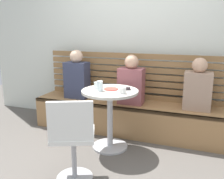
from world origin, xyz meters
TOP-DOWN VIEW (x-y plane):
  - ground at (0.00, 0.00)m, footprint 8.00×8.00m
  - back_wall at (0.00, 1.64)m, footprint 5.20×0.10m
  - booth_bench at (0.00, 1.20)m, footprint 2.70×0.52m
  - booth_backrest at (0.00, 1.44)m, footprint 2.65×0.04m
  - cafe_table at (-0.05, 0.66)m, footprint 0.68×0.68m
  - white_chair at (-0.12, -0.15)m, footprint 0.53×0.53m
  - person_adult at (-0.78, 1.20)m, footprint 0.34×0.22m
  - person_child_left at (0.06, 1.18)m, footprint 0.34×0.22m
  - person_child_middle at (0.93, 1.22)m, footprint 0.34×0.22m
  - cup_glass_short at (-0.23, 0.69)m, footprint 0.08×0.08m
  - cup_glass_tall at (-0.15, 0.58)m, footprint 0.07×0.07m
  - cup_ceramic_white at (0.13, 0.57)m, footprint 0.08×0.08m
  - plate_small at (-0.05, 0.70)m, footprint 0.17×0.17m
  - phone_on_table at (0.13, 0.78)m, footprint 0.12×0.16m

SIDE VIEW (x-z plane):
  - ground at x=0.00m, z-range 0.00..0.00m
  - booth_bench at x=0.00m, z-range 0.00..0.44m
  - white_chair at x=-0.12m, z-range 0.04..0.89m
  - cafe_table at x=-0.05m, z-range 0.15..0.89m
  - person_child_middle at x=0.93m, z-range 0.40..1.07m
  - person_child_left at x=0.06m, z-range 0.40..1.08m
  - phone_on_table at x=0.13m, z-range 0.74..0.75m
  - plate_small at x=-0.05m, z-range 0.74..0.75m
  - person_adult at x=-0.78m, z-range 0.40..1.12m
  - cup_ceramic_white at x=0.13m, z-range 0.74..0.81m
  - booth_backrest at x=0.00m, z-range 0.44..1.11m
  - cup_glass_short at x=-0.23m, z-range 0.74..0.82m
  - cup_glass_tall at x=-0.15m, z-range 0.74..0.86m
  - back_wall at x=0.00m, z-range 0.00..2.90m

